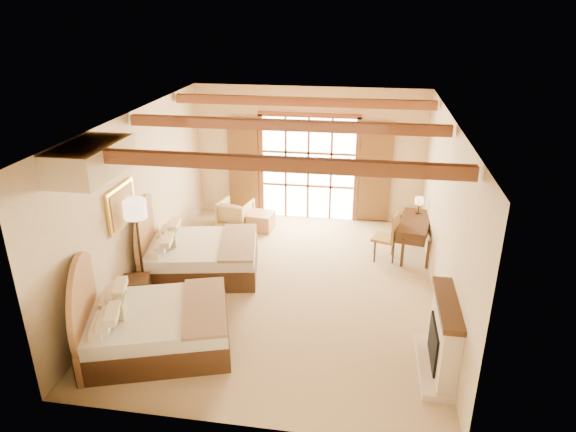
% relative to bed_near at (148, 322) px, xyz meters
% --- Properties ---
extents(floor, '(7.00, 7.00, 0.00)m').
position_rel_bed_near_xyz_m(floor, '(1.80, 2.11, -0.43)').
color(floor, tan).
rests_on(floor, ground).
extents(wall_back, '(5.50, 0.00, 5.50)m').
position_rel_bed_near_xyz_m(wall_back, '(1.80, 5.61, 1.17)').
color(wall_back, beige).
rests_on(wall_back, ground).
extents(wall_left, '(0.00, 7.00, 7.00)m').
position_rel_bed_near_xyz_m(wall_left, '(-0.95, 2.11, 1.17)').
color(wall_left, beige).
rests_on(wall_left, ground).
extents(wall_right, '(0.00, 7.00, 7.00)m').
position_rel_bed_near_xyz_m(wall_right, '(4.55, 2.11, 1.17)').
color(wall_right, beige).
rests_on(wall_right, ground).
extents(ceiling, '(7.00, 7.00, 0.00)m').
position_rel_bed_near_xyz_m(ceiling, '(1.80, 2.11, 2.77)').
color(ceiling, '#AF7334').
rests_on(ceiling, ground).
extents(ceiling_beams, '(5.39, 4.60, 0.18)m').
position_rel_bed_near_xyz_m(ceiling_beams, '(1.80, 2.11, 2.65)').
color(ceiling_beams, brown).
rests_on(ceiling_beams, ceiling).
extents(french_doors, '(3.95, 0.08, 2.60)m').
position_rel_bed_near_xyz_m(french_doors, '(1.80, 5.55, 0.82)').
color(french_doors, white).
rests_on(french_doors, ground).
extents(fireplace, '(0.46, 1.40, 1.16)m').
position_rel_bed_near_xyz_m(fireplace, '(4.40, 0.11, 0.08)').
color(fireplace, beige).
rests_on(fireplace, ground).
extents(painting, '(0.06, 0.95, 0.75)m').
position_rel_bed_near_xyz_m(painting, '(-0.90, 1.36, 1.32)').
color(painting, '#EABE45').
rests_on(painting, wall_left).
extents(canopy_valance, '(0.70, 1.40, 0.45)m').
position_rel_bed_near_xyz_m(canopy_valance, '(-0.60, 0.11, 2.52)').
color(canopy_valance, beige).
rests_on(canopy_valance, ceiling).
extents(bed_near, '(2.61, 2.20, 1.42)m').
position_rel_bed_near_xyz_m(bed_near, '(0.00, 0.00, 0.00)').
color(bed_near, '#412C18').
rests_on(bed_near, floor).
extents(bed_far, '(2.43, 1.99, 1.42)m').
position_rel_bed_near_xyz_m(bed_far, '(-0.07, 2.38, 0.00)').
color(bed_far, '#412C18').
rests_on(bed_far, floor).
extents(nightstand, '(0.56, 0.56, 0.54)m').
position_rel_bed_near_xyz_m(nightstand, '(-0.66, 1.06, -0.16)').
color(nightstand, '#412C18').
rests_on(nightstand, floor).
extents(floor_lamp, '(0.39, 0.39, 1.86)m').
position_rel_bed_near_xyz_m(floor_lamp, '(-0.70, 1.42, 1.15)').
color(floor_lamp, '#322316').
rests_on(floor_lamp, floor).
extents(armchair, '(0.84, 0.86, 0.66)m').
position_rel_bed_near_xyz_m(armchair, '(0.18, 4.69, -0.10)').
color(armchair, tan).
rests_on(armchair, floor).
extents(ottoman, '(0.62, 0.62, 0.41)m').
position_rel_bed_near_xyz_m(ottoman, '(0.80, 4.63, -0.22)').
color(ottoman, '#A66C47').
rests_on(ottoman, floor).
extents(desk, '(0.85, 1.49, 0.76)m').
position_rel_bed_near_xyz_m(desk, '(4.25, 3.92, -0.02)').
color(desk, '#412C18').
rests_on(desk, floor).
extents(desk_chair, '(0.59, 0.58, 1.06)m').
position_rel_bed_near_xyz_m(desk_chair, '(3.67, 3.56, -0.10)').
color(desk_chair, '#A67D3E').
rests_on(desk_chair, floor).
extents(desk_lamp, '(0.18, 0.18, 0.36)m').
position_rel_bed_near_xyz_m(desk_lamp, '(4.34, 4.34, 0.60)').
color(desk_lamp, '#322316').
rests_on(desk_lamp, desk).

